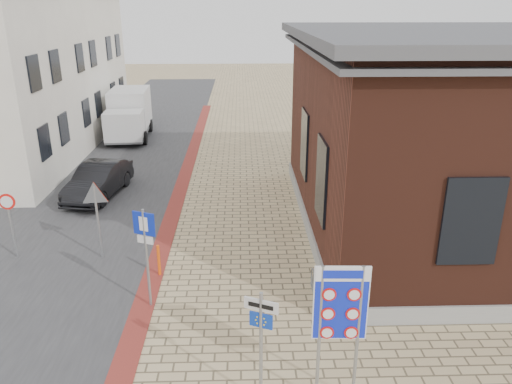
# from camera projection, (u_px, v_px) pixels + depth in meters

# --- Properties ---
(ground) EXTENTS (120.00, 120.00, 0.00)m
(ground) POSITION_uv_depth(u_px,v_px,m) (215.00, 353.00, 11.51)
(ground) COLOR tan
(ground) RESTS_ON ground
(road_strip) EXTENTS (7.00, 60.00, 0.02)m
(road_strip) POSITION_uv_depth(u_px,v_px,m) (120.00, 162.00, 25.37)
(road_strip) COLOR #38383A
(road_strip) RESTS_ON ground
(curb_strip) EXTENTS (0.60, 40.00, 0.02)m
(curb_strip) POSITION_uv_depth(u_px,v_px,m) (178.00, 197.00, 20.79)
(curb_strip) COLOR maroon
(curb_strip) RESTS_ON ground
(brick_building) EXTENTS (13.00, 13.00, 6.80)m
(brick_building) POSITION_uv_depth(u_px,v_px,m) (484.00, 131.00, 17.08)
(brick_building) COLOR gray
(brick_building) RESTS_ON ground
(townhouse_mid) EXTENTS (7.40, 6.40, 9.10)m
(townhouse_mid) POSITION_uv_depth(u_px,v_px,m) (20.00, 64.00, 26.41)
(townhouse_mid) COLOR white
(townhouse_mid) RESTS_ON ground
(townhouse_far) EXTENTS (7.40, 6.40, 8.30)m
(townhouse_far) POSITION_uv_depth(u_px,v_px,m) (60.00, 60.00, 32.16)
(townhouse_far) COLOR white
(townhouse_far) RESTS_ON ground
(bike_rack) EXTENTS (0.08, 1.80, 0.60)m
(bike_rack) POSITION_uv_depth(u_px,v_px,m) (316.00, 290.00, 13.55)
(bike_rack) COLOR slate
(bike_rack) RESTS_ON ground
(sedan) EXTENTS (2.13, 4.38, 1.38)m
(sedan) POSITION_uv_depth(u_px,v_px,m) (98.00, 180.00, 20.71)
(sedan) COLOR black
(sedan) RESTS_ON ground
(box_truck) EXTENTS (2.54, 5.44, 2.78)m
(box_truck) POSITION_uv_depth(u_px,v_px,m) (129.00, 114.00, 29.58)
(box_truck) COLOR slate
(box_truck) RESTS_ON ground
(border_sign) EXTENTS (1.05, 0.10, 3.07)m
(border_sign) POSITION_uv_depth(u_px,v_px,m) (341.00, 306.00, 9.39)
(border_sign) COLOR gray
(border_sign) RESTS_ON ground
(essen_sign) EXTENTS (0.64, 0.31, 2.54)m
(essen_sign) POSITION_uv_depth(u_px,v_px,m) (261.00, 331.00, 9.54)
(essen_sign) COLOR gray
(essen_sign) RESTS_ON ground
(parking_sign) EXTENTS (0.58, 0.28, 2.79)m
(parking_sign) POSITION_uv_depth(u_px,v_px,m) (145.00, 241.00, 12.64)
(parking_sign) COLOR gray
(parking_sign) RESTS_ON ground
(yield_sign) EXTENTS (0.88, 0.16, 2.49)m
(yield_sign) POSITION_uv_depth(u_px,v_px,m) (96.00, 202.00, 15.19)
(yield_sign) COLOR gray
(yield_sign) RESTS_ON ground
(speed_sign) EXTENTS (0.51, 0.07, 2.17)m
(speed_sign) POSITION_uv_depth(u_px,v_px,m) (10.00, 216.00, 15.36)
(speed_sign) COLOR gray
(speed_sign) RESTS_ON ground
(bollard) EXTENTS (0.11, 0.11, 0.98)m
(bollard) POSITION_uv_depth(u_px,v_px,m) (159.00, 260.00, 14.65)
(bollard) COLOR #FF5B0D
(bollard) RESTS_ON ground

